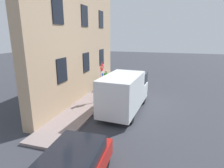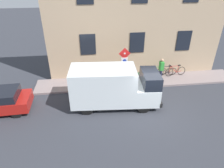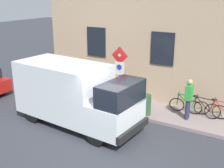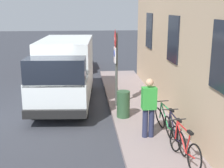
% 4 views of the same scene
% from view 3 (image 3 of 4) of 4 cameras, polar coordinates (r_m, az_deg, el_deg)
% --- Properties ---
extents(ground_plane, '(80.00, 80.00, 0.00)m').
position_cam_3_polar(ground_plane, '(10.16, -0.14, -12.66)').
color(ground_plane, '#32353C').
extents(sidewalk_slab, '(1.97, 15.02, 0.14)m').
position_cam_3_polar(sidewalk_slab, '(12.98, 7.95, -5.38)').
color(sidewalk_slab, gray).
rests_on(sidewalk_slab, ground_plane).
extents(building_facade, '(0.75, 13.02, 8.61)m').
position_cam_3_polar(building_facade, '(13.21, 11.09, 13.88)').
color(building_facade, tan).
rests_on(building_facade, ground_plane).
extents(sign_post_stacked, '(0.15, 0.56, 2.76)m').
position_cam_3_polar(sign_post_stacked, '(12.19, 1.56, 2.85)').
color(sign_post_stacked, '#474C47').
rests_on(sign_post_stacked, sidewalk_slab).
extents(delivery_van, '(2.38, 5.46, 2.50)m').
position_cam_3_polar(delivery_van, '(11.41, -7.56, -1.88)').
color(delivery_van, white).
rests_on(delivery_van, ground_plane).
extents(bicycle_black, '(0.46, 1.71, 0.89)m').
position_cam_3_polar(bicycle_black, '(12.60, 18.58, -4.76)').
color(bicycle_black, black).
rests_on(bicycle_black, sidewalk_slab).
extents(bicycle_green, '(0.52, 1.72, 0.89)m').
position_cam_3_polar(bicycle_green, '(12.75, 15.23, -4.16)').
color(bicycle_green, black).
rests_on(bicycle_green, sidewalk_slab).
extents(pedestrian, '(0.40, 0.27, 1.72)m').
position_cam_3_polar(pedestrian, '(12.00, 15.19, -2.69)').
color(pedestrian, '#262B47').
rests_on(pedestrian, sidewalk_slab).
extents(litter_bin, '(0.44, 0.44, 0.90)m').
position_cam_3_polar(litter_bin, '(12.24, 6.84, -4.16)').
color(litter_bin, '#2D5133').
rests_on(litter_bin, sidewalk_slab).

